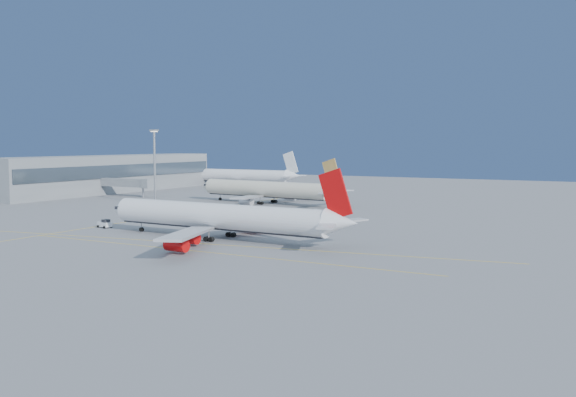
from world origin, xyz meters
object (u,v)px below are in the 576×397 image
object	(u,v)px
airliner_etihad	(268,190)
pushback_tug	(105,224)
airliner_third	(242,176)
airliner_virgin	(222,217)
light_mast	(155,161)

from	to	relation	value
airliner_etihad	pushback_tug	bearing A→B (deg)	-86.19
pushback_tug	airliner_third	bearing A→B (deg)	120.72
airliner_etihad	pushback_tug	world-z (taller)	airliner_etihad
airliner_virgin	pushback_tug	xyz separation A→B (m)	(-35.11, 1.96, -3.75)
airliner_etihad	airliner_virgin	bearing A→B (deg)	-59.83
airliner_third	light_mast	distance (m)	95.94
airliner_virgin	airliner_etihad	bearing A→B (deg)	115.67
airliner_virgin	light_mast	size ratio (longest dim) A/B	2.59
light_mast	airliner_etihad	bearing A→B (deg)	44.96
pushback_tug	light_mast	world-z (taller)	light_mast
airliner_etihad	light_mast	bearing A→B (deg)	-128.14
airliner_virgin	airliner_third	bearing A→B (deg)	123.59
airliner_etihad	pushback_tug	size ratio (longest dim) A/B	15.13
airliner_etihad	airliner_third	world-z (taller)	airliner_third
airliner_virgin	airliner_third	size ratio (longest dim) A/B	1.03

